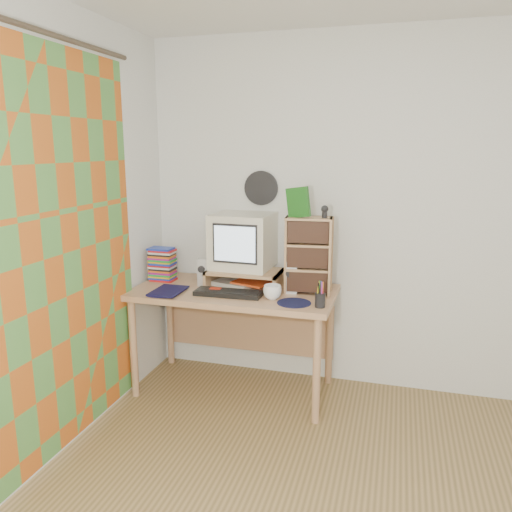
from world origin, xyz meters
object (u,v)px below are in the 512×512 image
Objects in this scene: desk at (237,305)px; cd_rack at (308,255)px; crt_monitor at (242,241)px; mug at (272,292)px; diary at (155,288)px; dvd_stack at (162,264)px; keyboard at (228,293)px.

cd_rack is at bearing 1.74° from desk.
desk is 0.64m from cd_rack.
desk is 0.46m from crt_monitor.
mug is (0.31, -0.20, 0.18)m from desk.
desk is 5.76× the size of diary.
dvd_stack is 1.10m from cd_rack.
crt_monitor is at bearing 136.03° from mug.
mug is (0.30, -0.00, 0.03)m from keyboard.
keyboard is 0.59m from cd_rack.
crt_monitor is at bearing 33.43° from diary.
crt_monitor is 1.66× the size of dvd_stack.
desk is at bearing 175.69° from cd_rack.
mug reaches higher than keyboard.
keyboard is (0.01, -0.20, 0.15)m from desk.
dvd_stack reaches higher than mug.
desk is 0.59m from diary.
mug is at bearing -32.77° from desk.
mug is (-0.19, -0.22, -0.21)m from cd_rack.
keyboard is at bearing -20.94° from dvd_stack.
keyboard is at bearing -87.60° from desk.
dvd_stack is 0.93m from mug.
desk is 11.69× the size of mug.
keyboard is 0.31m from mug.
desk is at bearing -2.70° from dvd_stack.
dvd_stack is at bearing 173.19° from cd_rack.
dvd_stack is 0.48× the size of cd_rack.
crt_monitor is 0.64m from dvd_stack.
cd_rack reaches higher than keyboard.
dvd_stack is at bearing 165.60° from mug.
desk is at bearing 147.23° from mug.
keyboard is 1.86× the size of diary.
cd_rack is (0.50, 0.22, 0.24)m from keyboard.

